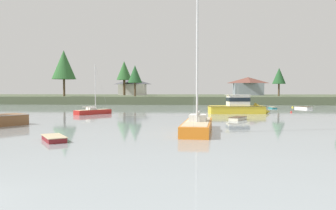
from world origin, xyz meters
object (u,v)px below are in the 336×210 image
object	(u,v)px
cruiser_yellow	(242,109)
dinghy_maroon	(54,139)
dinghy_cream	(238,119)
mooring_buoy_yellow	(292,107)
dinghy_teal	(273,108)
sailboat_orange	(198,128)
sailboat_red	(93,113)
mooring_buoy_red	(291,112)
dinghy_white	(303,108)

from	to	relation	value
cruiser_yellow	dinghy_maroon	distance (m)	35.93
cruiser_yellow	dinghy_cream	size ratio (longest dim) A/B	3.16
dinghy_cream	mooring_buoy_yellow	world-z (taller)	dinghy_cream
dinghy_teal	mooring_buoy_yellow	world-z (taller)	dinghy_teal
sailboat_orange	dinghy_teal	bearing A→B (deg)	67.09
sailboat_red	dinghy_teal	distance (m)	37.87
sailboat_red	mooring_buoy_yellow	bearing A→B (deg)	30.55
cruiser_yellow	mooring_buoy_yellow	world-z (taller)	cruiser_yellow
sailboat_red	mooring_buoy_yellow	distance (m)	44.41
mooring_buoy_yellow	sailboat_orange	bearing A→B (deg)	-116.83
dinghy_cream	mooring_buoy_red	xyz separation A→B (m)	(11.34, 14.99, -0.08)
dinghy_teal	mooring_buoy_yellow	size ratio (longest dim) A/B	6.17
sailboat_orange	mooring_buoy_yellow	size ratio (longest dim) A/B	35.03
sailboat_red	dinghy_maroon	distance (m)	27.93
dinghy_cream	dinghy_maroon	bearing A→B (deg)	-131.64
dinghy_teal	dinghy_cream	bearing A→B (deg)	-112.40
dinghy_cream	mooring_buoy_red	world-z (taller)	dinghy_cream
dinghy_maroon	mooring_buoy_yellow	xyz separation A→B (m)	(33.08, 50.02, -0.07)
sailboat_orange	dinghy_cream	world-z (taller)	sailboat_orange
dinghy_maroon	cruiser_yellow	bearing A→B (deg)	58.28
dinghy_teal	cruiser_yellow	xyz separation A→B (m)	(-8.90, -15.56, 0.60)
sailboat_red	dinghy_maroon	xyz separation A→B (m)	(5.16, -27.44, -0.06)
dinghy_white	dinghy_maroon	distance (m)	56.94
dinghy_teal	sailboat_orange	xyz separation A→B (m)	(-16.91, -40.01, 0.21)
dinghy_cream	mooring_buoy_yellow	distance (m)	35.77
sailboat_orange	dinghy_cream	xyz separation A→B (m)	(5.48, 12.28, -0.18)
cruiser_yellow	mooring_buoy_red	size ratio (longest dim) A/B	26.50
sailboat_orange	dinghy_white	bearing A→B (deg)	59.76
dinghy_white	dinghy_teal	bearing A→B (deg)	176.15
cruiser_yellow	dinghy_teal	bearing A→B (deg)	60.24
cruiser_yellow	mooring_buoy_yellow	xyz separation A→B (m)	(14.20, 19.46, -0.64)
dinghy_cream	mooring_buoy_red	distance (m)	18.79
sailboat_orange	dinghy_cream	distance (m)	13.45
sailboat_red	dinghy_white	bearing A→B (deg)	25.02
cruiser_yellow	dinghy_maroon	size ratio (longest dim) A/B	3.16
dinghy_maroon	mooring_buoy_yellow	size ratio (longest dim) A/B	7.43
dinghy_maroon	mooring_buoy_yellow	distance (m)	59.97
dinghy_white	dinghy_maroon	bearing A→B (deg)	-126.61
sailboat_orange	dinghy_maroon	world-z (taller)	sailboat_orange
dinghy_teal	cruiser_yellow	distance (m)	17.94
cruiser_yellow	dinghy_white	bearing A→B (deg)	45.15
mooring_buoy_red	cruiser_yellow	bearing A→B (deg)	-162.21
sailboat_orange	dinghy_maroon	bearing A→B (deg)	-150.66
dinghy_teal	mooring_buoy_yellow	xyz separation A→B (m)	(5.30, 3.90, -0.04)
dinghy_teal	dinghy_maroon	distance (m)	53.84
dinghy_white	mooring_buoy_red	size ratio (longest dim) A/B	10.18
sailboat_orange	dinghy_white	world-z (taller)	sailboat_orange
sailboat_red	dinghy_maroon	bearing A→B (deg)	-79.35
sailboat_red	mooring_buoy_red	bearing A→B (deg)	10.24
sailboat_red	dinghy_cream	size ratio (longest dim) A/B	2.56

